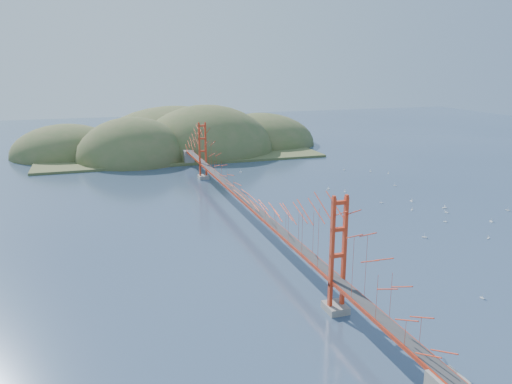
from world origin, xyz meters
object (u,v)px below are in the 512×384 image
object	(u,v)px
sailboat_1	(447,212)
sailboat_2	(445,207)
sailboat_0	(412,209)
bridge	(245,176)

from	to	relation	value
sailboat_1	sailboat_2	bearing A→B (deg)	58.07
sailboat_1	sailboat_0	bearing A→B (deg)	145.87
bridge	sailboat_2	xyz separation A→B (m)	(33.40, -4.05, -6.85)
bridge	sailboat_1	bearing A→B (deg)	-11.13
sailboat_2	sailboat_1	bearing A→B (deg)	-121.93
sailboat_2	sailboat_0	distance (m)	5.86
sailboat_2	sailboat_1	xyz separation A→B (m)	(-1.40, -2.25, -0.01)
sailboat_0	sailboat_2	bearing A→B (deg)	-7.25
bridge	sailboat_2	distance (m)	34.34
sailboat_2	bridge	bearing A→B (deg)	173.09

